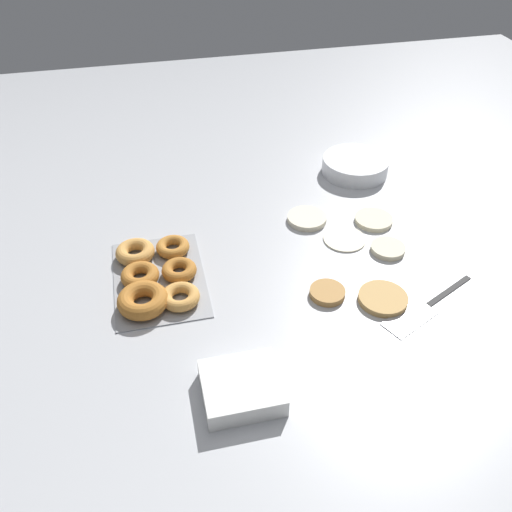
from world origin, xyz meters
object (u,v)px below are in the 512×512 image
at_px(pancake_5, 374,220).
at_px(spatula, 419,312).
at_px(donut_tray, 155,277).
at_px(pancake_3, 388,249).
at_px(pancake_2, 307,218).
at_px(pancake_4, 327,293).
at_px(container_stack, 242,388).
at_px(pancake_1, 383,298).
at_px(batter_bowl, 355,165).
at_px(pancake_0, 345,238).

bearing_deg(pancake_5, spatula, -5.81).
bearing_deg(donut_tray, pancake_5, 100.95).
bearing_deg(pancake_5, pancake_3, -6.24).
distance_m(pancake_2, pancake_4, 0.30).
xyz_separation_m(pancake_4, donut_tray, (-0.13, -0.39, 0.01)).
xyz_separation_m(pancake_5, container_stack, (0.48, -0.47, 0.02)).
bearing_deg(pancake_4, spatula, 61.43).
distance_m(pancake_1, pancake_5, 0.31).
bearing_deg(container_stack, pancake_2, 150.84).
xyz_separation_m(pancake_5, batter_bowl, (-0.26, 0.04, 0.02)).
relative_size(pancake_1, donut_tray, 0.36).
xyz_separation_m(pancake_3, pancake_5, (-0.13, 0.01, -0.00)).
xyz_separation_m(pancake_2, donut_tray, (0.16, -0.43, 0.01)).
bearing_deg(container_stack, pancake_3, 127.58).
distance_m(pancake_1, donut_tray, 0.54).
xyz_separation_m(pancake_0, donut_tray, (0.06, -0.50, 0.01)).
height_order(pancake_3, batter_bowl, batter_bowl).
height_order(pancake_3, donut_tray, donut_tray).
height_order(pancake_3, spatula, pancake_3).
distance_m(pancake_0, donut_tray, 0.50).
bearing_deg(pancake_4, pancake_1, 68.60).
bearing_deg(spatula, batter_bowl, -123.01).
xyz_separation_m(pancake_4, batter_bowl, (-0.51, 0.26, 0.02)).
relative_size(pancake_1, pancake_3, 1.29).
relative_size(pancake_2, container_stack, 0.71).
height_order(pancake_2, pancake_4, same).
relative_size(pancake_0, spatula, 0.41).
height_order(pancake_0, pancake_2, pancake_2).
bearing_deg(batter_bowl, donut_tray, -59.85).
xyz_separation_m(pancake_1, pancake_5, (-0.30, 0.10, -0.00)).
bearing_deg(pancake_3, pancake_5, 173.76).
bearing_deg(container_stack, pancake_1, 116.16).
height_order(pancake_1, batter_bowl, batter_bowl).
bearing_deg(pancake_2, pancake_4, -7.92).
xyz_separation_m(pancake_0, container_stack, (0.42, -0.36, 0.02)).
distance_m(pancake_0, batter_bowl, 0.35).
bearing_deg(pancake_2, spatula, 19.78).
height_order(donut_tray, spatula, donut_tray).
distance_m(pancake_1, pancake_2, 0.35).
bearing_deg(pancake_4, donut_tray, -108.96).
relative_size(pancake_1, pancake_4, 1.37).
relative_size(pancake_2, spatula, 0.39).
relative_size(pancake_0, pancake_5, 1.08).
distance_m(pancake_0, pancake_5, 0.12).
xyz_separation_m(container_stack, spatula, (-0.13, 0.43, -0.02)).
bearing_deg(donut_tray, pancake_4, 71.04).
distance_m(pancake_1, spatula, 0.08).
relative_size(pancake_4, pancake_5, 0.80).
bearing_deg(pancake_1, pancake_0, -178.64).
height_order(pancake_5, container_stack, container_stack).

